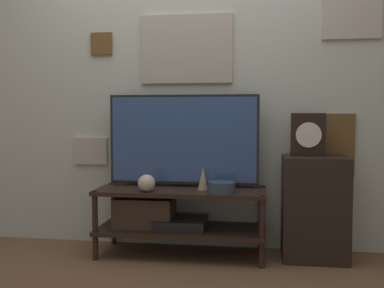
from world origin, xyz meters
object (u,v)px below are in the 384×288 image
at_px(vase_round_glass, 147,183).
at_px(vase_slim_bronze, 203,179).
at_px(television, 183,140).
at_px(mantel_clock, 308,135).
at_px(vase_wide_bowl, 222,187).

height_order(vase_round_glass, vase_slim_bronze, vase_slim_bronze).
distance_m(television, vase_round_glass, 0.44).
xyz_separation_m(vase_slim_bronze, mantel_clock, (0.73, 0.11, 0.31)).
bearing_deg(vase_wide_bowl, television, 142.65).
height_order(vase_wide_bowl, vase_slim_bronze, vase_slim_bronze).
bearing_deg(vase_slim_bronze, vase_round_glass, -160.35).
distance_m(vase_wide_bowl, vase_round_glass, 0.52).
bearing_deg(television, vase_wide_bowl, -37.35).
distance_m(television, vase_wide_bowl, 0.49).
height_order(television, mantel_clock, television).
relative_size(television, vase_slim_bronze, 6.89).
bearing_deg(vase_round_glass, vase_slim_bronze, 19.65).
relative_size(vase_wide_bowl, mantel_clock, 0.62).
distance_m(television, vase_slim_bronze, 0.34).
distance_m(vase_wide_bowl, mantel_clock, 0.72).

